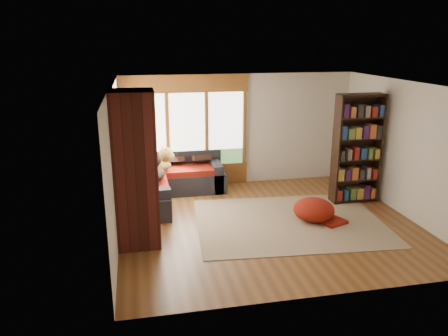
{
  "coord_description": "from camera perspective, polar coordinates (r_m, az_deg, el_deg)",
  "views": [
    {
      "loc": [
        -2.35,
        -7.32,
        3.37
      ],
      "look_at": [
        -0.72,
        0.63,
        0.95
      ],
      "focal_mm": 35.0,
      "sensor_mm": 36.0,
      "label": 1
    }
  ],
  "objects": [
    {
      "name": "wall_right",
      "position": [
        9.16,
        22.67,
        2.24
      ],
      "size": [
        0.04,
        5.0,
        2.6
      ],
      "primitive_type": "cube",
      "color": "silver",
      "rests_on": "ground"
    },
    {
      "name": "floor",
      "position": [
        8.39,
        5.74,
        -7.16
      ],
      "size": [
        5.5,
        5.5,
        0.0
      ],
      "primitive_type": "plane",
      "color": "brown",
      "rests_on": "ground"
    },
    {
      "name": "area_rug",
      "position": [
        8.48,
        8.52,
        -6.95
      ],
      "size": [
        3.7,
        2.95,
        0.01
      ],
      "primitive_type": "cube",
      "rotation": [
        0.0,
        0.0,
        -0.08
      ],
      "color": "beige",
      "rests_on": "ground"
    },
    {
      "name": "windows_left",
      "position": [
        8.76,
        -13.7,
        2.8
      ],
      "size": [
        0.1,
        2.62,
        1.9
      ],
      "color": "brown",
      "rests_on": "wall_left"
    },
    {
      "name": "bookshelf",
      "position": [
        9.51,
        16.98,
        2.37
      ],
      "size": [
        0.99,
        0.33,
        2.3
      ],
      "color": "black",
      "rests_on": "ground"
    },
    {
      "name": "ceiling",
      "position": [
        7.73,
        6.3,
        10.79
      ],
      "size": [
        5.5,
        5.5,
        0.0
      ],
      "primitive_type": "plane",
      "color": "white"
    },
    {
      "name": "throw_pillows",
      "position": [
        9.54,
        -8.53,
        0.5
      ],
      "size": [
        1.98,
        1.68,
        0.45
      ],
      "color": "#30221D",
      "rests_on": "sectional_sofa"
    },
    {
      "name": "pouf",
      "position": [
        8.58,
        11.65,
        -5.26
      ],
      "size": [
        0.93,
        0.93,
        0.43
      ],
      "primitive_type": "ellipsoid",
      "rotation": [
        0.0,
        0.0,
        0.2
      ],
      "color": "maroon",
      "rests_on": "area_rug"
    },
    {
      "name": "wall_front",
      "position": [
        5.75,
        13.48,
        -4.99
      ],
      "size": [
        5.5,
        0.04,
        2.6
      ],
      "primitive_type": "cube",
      "color": "silver",
      "rests_on": "ground"
    },
    {
      "name": "roller_blind",
      "position": [
        9.49,
        -13.55,
        6.32
      ],
      "size": [
        0.03,
        0.72,
        0.9
      ],
      "primitive_type": "cube",
      "color": "#718759",
      "rests_on": "wall_left"
    },
    {
      "name": "brick_chimney",
      "position": [
        7.27,
        -11.49,
        -0.28
      ],
      "size": [
        0.7,
        0.7,
        2.6
      ],
      "primitive_type": "cube",
      "color": "#471914",
      "rests_on": "ground"
    },
    {
      "name": "dog_tan",
      "position": [
        9.54,
        -8.8,
        0.58
      ],
      "size": [
        0.94,
        0.75,
        0.46
      ],
      "rotation": [
        0.0,
        0.0,
        0.35
      ],
      "color": "brown",
      "rests_on": "sectional_sofa"
    },
    {
      "name": "wall_back",
      "position": [
        10.31,
        1.84,
        5.01
      ],
      "size": [
        5.5,
        0.04,
        2.6
      ],
      "primitive_type": "cube",
      "color": "silver",
      "rests_on": "ground"
    },
    {
      "name": "sectional_sofa",
      "position": [
        9.53,
        -8.59,
        -2.36
      ],
      "size": [
        2.2,
        2.2,
        0.8
      ],
      "rotation": [
        0.0,
        0.0,
        0.05
      ],
      "color": "black",
      "rests_on": "ground"
    },
    {
      "name": "dog_brindle",
      "position": [
        9.01,
        -9.36,
        -0.38
      ],
      "size": [
        0.7,
        0.94,
        0.47
      ],
      "rotation": [
        0.0,
        0.0,
        1.35
      ],
      "color": "black",
      "rests_on": "sectional_sofa"
    },
    {
      "name": "windows_back",
      "position": [
        10.06,
        -4.81,
        4.96
      ],
      "size": [
        2.82,
        0.1,
        1.9
      ],
      "color": "brown",
      "rests_on": "wall_back"
    },
    {
      "name": "wall_left",
      "position": [
        7.62,
        -14.15,
        0.32
      ],
      "size": [
        0.04,
        5.0,
        2.6
      ],
      "primitive_type": "cube",
      "color": "silver",
      "rests_on": "ground"
    }
  ]
}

